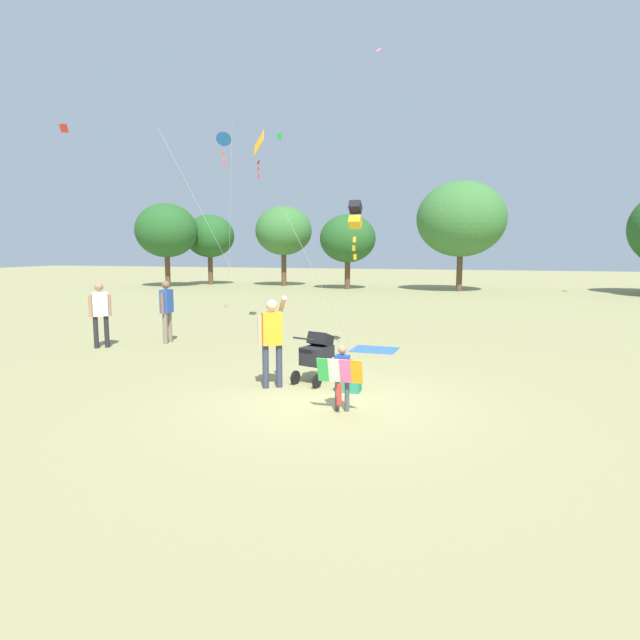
{
  "coord_description": "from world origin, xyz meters",
  "views": [
    {
      "loc": [
        2.42,
        -8.96,
        2.7
      ],
      "look_at": [
        -0.45,
        1.03,
        1.3
      ],
      "focal_mm": 30.17,
      "sensor_mm": 36.0,
      "label": 1
    }
  ],
  "objects_px": {
    "kite_adult_black": "(355,216)",
    "cooler_box": "(349,382)",
    "person_red_shirt": "(100,310)",
    "kite_orange_delta": "(256,150)",
    "child_with_butterfly_kite": "(342,373)",
    "person_adult_flyer": "(272,335)",
    "kite_green_novelty": "(224,142)",
    "stroller": "(317,353)",
    "picnic_blanket": "(375,350)",
    "person_sitting_far": "(167,307)"
  },
  "relations": [
    {
      "from": "kite_adult_black",
      "to": "cooler_box",
      "type": "relative_size",
      "value": 8.77
    },
    {
      "from": "person_red_shirt",
      "to": "kite_orange_delta",
      "type": "bearing_deg",
      "value": 58.79
    },
    {
      "from": "child_with_butterfly_kite",
      "to": "person_red_shirt",
      "type": "xyz_separation_m",
      "value": [
        -7.64,
        3.77,
        0.39
      ]
    },
    {
      "from": "person_adult_flyer",
      "to": "kite_green_novelty",
      "type": "xyz_separation_m",
      "value": [
        -5.5,
        9.44,
        5.58
      ]
    },
    {
      "from": "person_red_shirt",
      "to": "cooler_box",
      "type": "xyz_separation_m",
      "value": [
        7.47,
        -2.51,
        -0.87
      ]
    },
    {
      "from": "kite_adult_black",
      "to": "kite_green_novelty",
      "type": "height_order",
      "value": "kite_green_novelty"
    },
    {
      "from": "kite_adult_black",
      "to": "kite_green_novelty",
      "type": "xyz_separation_m",
      "value": [
        -6.26,
        5.56,
        3.11
      ]
    },
    {
      "from": "person_adult_flyer",
      "to": "stroller",
      "type": "bearing_deg",
      "value": 42.43
    },
    {
      "from": "picnic_blanket",
      "to": "cooler_box",
      "type": "relative_size",
      "value": 2.62
    },
    {
      "from": "person_adult_flyer",
      "to": "kite_orange_delta",
      "type": "relative_size",
      "value": 0.27
    },
    {
      "from": "kite_green_novelty",
      "to": "cooler_box",
      "type": "xyz_separation_m",
      "value": [
        6.99,
        -9.3,
        -6.44
      ]
    },
    {
      "from": "cooler_box",
      "to": "picnic_blanket",
      "type": "bearing_deg",
      "value": 93.76
    },
    {
      "from": "kite_orange_delta",
      "to": "kite_adult_black",
      "type": "bearing_deg",
      "value": -39.26
    },
    {
      "from": "kite_orange_delta",
      "to": "cooler_box",
      "type": "relative_size",
      "value": 14.58
    },
    {
      "from": "stroller",
      "to": "picnic_blanket",
      "type": "distance_m",
      "value": 3.82
    },
    {
      "from": "person_adult_flyer",
      "to": "person_sitting_far",
      "type": "xyz_separation_m",
      "value": [
        -4.66,
        3.8,
        0.01
      ]
    },
    {
      "from": "kite_adult_black",
      "to": "person_sitting_far",
      "type": "distance_m",
      "value": 5.95
    },
    {
      "from": "person_adult_flyer",
      "to": "person_sitting_far",
      "type": "relative_size",
      "value": 1.01
    },
    {
      "from": "stroller",
      "to": "person_sitting_far",
      "type": "height_order",
      "value": "person_sitting_far"
    },
    {
      "from": "stroller",
      "to": "cooler_box",
      "type": "distance_m",
      "value": 1.02
    },
    {
      "from": "child_with_butterfly_kite",
      "to": "kite_green_novelty",
      "type": "xyz_separation_m",
      "value": [
        -7.16,
        10.56,
        5.96
      ]
    },
    {
      "from": "person_adult_flyer",
      "to": "kite_adult_black",
      "type": "distance_m",
      "value": 4.66
    },
    {
      "from": "person_adult_flyer",
      "to": "cooler_box",
      "type": "distance_m",
      "value": 1.73
    },
    {
      "from": "stroller",
      "to": "person_sitting_far",
      "type": "distance_m",
      "value": 6.24
    },
    {
      "from": "person_adult_flyer",
      "to": "person_sitting_far",
      "type": "bearing_deg",
      "value": 140.81
    },
    {
      "from": "stroller",
      "to": "kite_orange_delta",
      "type": "distance_m",
      "value": 9.24
    },
    {
      "from": "child_with_butterfly_kite",
      "to": "kite_orange_delta",
      "type": "relative_size",
      "value": 0.17
    },
    {
      "from": "person_sitting_far",
      "to": "picnic_blanket",
      "type": "xyz_separation_m",
      "value": [
        5.87,
        0.6,
        -1.04
      ]
    },
    {
      "from": "kite_adult_black",
      "to": "cooler_box",
      "type": "bearing_deg",
      "value": -78.96
    },
    {
      "from": "kite_orange_delta",
      "to": "kite_green_novelty",
      "type": "bearing_deg",
      "value": 134.59
    },
    {
      "from": "person_red_shirt",
      "to": "person_sitting_far",
      "type": "distance_m",
      "value": 1.75
    },
    {
      "from": "person_adult_flyer",
      "to": "kite_adult_black",
      "type": "height_order",
      "value": "kite_adult_black"
    },
    {
      "from": "child_with_butterfly_kite",
      "to": "stroller",
      "type": "xyz_separation_m",
      "value": [
        -0.94,
        1.77,
        -0.05
      ]
    },
    {
      "from": "person_adult_flyer",
      "to": "cooler_box",
      "type": "relative_size",
      "value": 4.0
    },
    {
      "from": "kite_orange_delta",
      "to": "child_with_butterfly_kite",
      "type": "bearing_deg",
      "value": -59.32
    },
    {
      "from": "kite_green_novelty",
      "to": "kite_adult_black",
      "type": "bearing_deg",
      "value": -41.61
    },
    {
      "from": "stroller",
      "to": "person_red_shirt",
      "type": "xyz_separation_m",
      "value": [
        -6.7,
        1.99,
        0.44
      ]
    },
    {
      "from": "picnic_blanket",
      "to": "kite_green_novelty",
      "type": "bearing_deg",
      "value": 143.06
    },
    {
      "from": "cooler_box",
      "to": "kite_orange_delta",
      "type": "bearing_deg",
      "value": 124.04
    },
    {
      "from": "kite_orange_delta",
      "to": "kite_green_novelty",
      "type": "distance_m",
      "value": 3.3
    },
    {
      "from": "child_with_butterfly_kite",
      "to": "kite_adult_black",
      "type": "xyz_separation_m",
      "value": [
        -0.9,
        5.0,
        2.85
      ]
    },
    {
      "from": "child_with_butterfly_kite",
      "to": "cooler_box",
      "type": "bearing_deg",
      "value": 97.62
    },
    {
      "from": "person_sitting_far",
      "to": "person_adult_flyer",
      "type": "bearing_deg",
      "value": -39.19
    },
    {
      "from": "picnic_blanket",
      "to": "cooler_box",
      "type": "bearing_deg",
      "value": -86.24
    },
    {
      "from": "kite_green_novelty",
      "to": "person_red_shirt",
      "type": "relative_size",
      "value": 3.95
    },
    {
      "from": "child_with_butterfly_kite",
      "to": "picnic_blanket",
      "type": "xyz_separation_m",
      "value": [
        -0.45,
        5.51,
        -0.65
      ]
    },
    {
      "from": "kite_green_novelty",
      "to": "cooler_box",
      "type": "relative_size",
      "value": 15.59
    },
    {
      "from": "kite_adult_black",
      "to": "person_sitting_far",
      "type": "relative_size",
      "value": 2.21
    },
    {
      "from": "person_sitting_far",
      "to": "cooler_box",
      "type": "bearing_deg",
      "value": -30.74
    },
    {
      "from": "child_with_butterfly_kite",
      "to": "person_sitting_far",
      "type": "relative_size",
      "value": 0.62
    }
  ]
}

